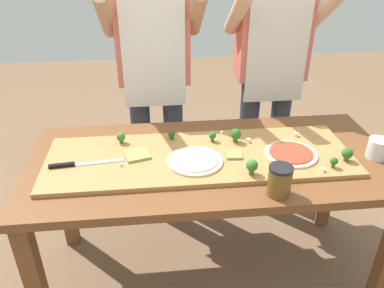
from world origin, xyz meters
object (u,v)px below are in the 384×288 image
(cheese_crumble_b, at_px, (121,165))
(sauce_jar, at_px, (280,181))
(broccoli_floret_back_left, at_px, (334,162))
(cheese_crumble_c, at_px, (296,135))
(cook_left, at_px, (154,65))
(broccoli_floret_center_right, at_px, (347,154))
(broccoli_floret_front_left, at_px, (121,137))
(pizza_slice_center, at_px, (137,155))
(cheese_crumble_a, at_px, (222,133))
(flour_cup, at_px, (378,150))
(pizza_whole_white_garlic, at_px, (195,160))
(broccoli_floret_front_right, at_px, (172,135))
(pizza_whole_tomato_red, at_px, (291,154))
(broccoli_floret_back_mid, at_px, (252,166))
(cook_right, at_px, (271,61))
(chefs_knife, at_px, (76,164))
(cheese_crumble_d, at_px, (248,140))
(cheese_crumble_e, at_px, (323,170))
(pizza_slice_far_right, at_px, (234,155))
(broccoli_floret_center_left, at_px, (236,134))
(broccoli_floret_back_right, at_px, (212,136))
(prep_table, at_px, (210,175))

(cheese_crumble_b, distance_m, sauce_jar, 0.68)
(broccoli_floret_back_left, height_order, cheese_crumble_c, broccoli_floret_back_left)
(sauce_jar, bearing_deg, cheese_crumble_b, 159.09)
(cheese_crumble_b, bearing_deg, cook_left, 76.31)
(broccoli_floret_center_right, bearing_deg, broccoli_floret_front_left, 165.11)
(pizza_slice_center, bearing_deg, cheese_crumble_a, 22.12)
(cheese_crumble_b, bearing_deg, flour_cup, -0.76)
(pizza_whole_white_garlic, xyz_separation_m, cook_left, (-0.16, 0.69, 0.22))
(broccoli_floret_back_left, bearing_deg, broccoli_floret_front_right, 154.45)
(pizza_whole_tomato_red, relative_size, broccoli_floret_back_mid, 3.39)
(cook_right, bearing_deg, chefs_knife, -147.61)
(chefs_knife, distance_m, broccoli_floret_front_right, 0.47)
(cheese_crumble_d, relative_size, flour_cup, 0.20)
(broccoli_floret_front_right, distance_m, cheese_crumble_c, 0.62)
(pizza_whole_white_garlic, bearing_deg, cheese_crumble_a, 56.62)
(broccoli_floret_back_mid, bearing_deg, cheese_crumble_e, -2.13)
(broccoli_floret_back_mid, xyz_separation_m, cheese_crumble_e, (0.31, -0.01, -0.03))
(cheese_crumble_b, bearing_deg, pizza_slice_far_right, 3.46)
(pizza_slice_far_right, bearing_deg, broccoli_floret_back_mid, -73.87)
(chefs_knife, distance_m, pizza_whole_white_garlic, 0.52)
(pizza_whole_white_garlic, relative_size, broccoli_floret_center_right, 3.87)
(broccoli_floret_front_right, bearing_deg, chefs_knife, -156.00)
(broccoli_floret_center_left, distance_m, cheese_crumble_d, 0.07)
(pizza_slice_far_right, bearing_deg, broccoli_floret_center_right, -10.75)
(broccoli_floret_back_right, bearing_deg, cheese_crumble_b, -157.76)
(cheese_crumble_c, height_order, flour_cup, flour_cup)
(prep_table, xyz_separation_m, cheese_crumble_e, (0.45, -0.20, 0.13))
(pizza_whole_white_garlic, xyz_separation_m, broccoli_floret_back_left, (0.59, -0.11, 0.02))
(broccoli_floret_center_right, distance_m, broccoli_floret_back_mid, 0.45)
(pizza_slice_center, relative_size, broccoli_floret_front_right, 2.29)
(cheese_crumble_e, distance_m, cook_right, 0.85)
(broccoli_floret_front_right, xyz_separation_m, broccoli_floret_front_left, (-0.24, -0.01, 0.01))
(pizza_slice_center, bearing_deg, flour_cup, -4.77)
(broccoli_floret_back_left, distance_m, cook_right, 0.82)
(prep_table, relative_size, cook_left, 1.01)
(broccoli_floret_back_right, distance_m, broccoli_floret_back_mid, 0.32)
(broccoli_floret_center_right, xyz_separation_m, cheese_crumble_d, (-0.39, 0.21, -0.03))
(pizza_slice_center, bearing_deg, broccoli_floret_back_mid, -22.41)
(prep_table, height_order, pizza_whole_white_garlic, pizza_whole_white_garlic)
(cook_left, bearing_deg, chefs_knife, -118.82)
(cheese_crumble_d, bearing_deg, cheese_crumble_b, -166.01)
(cheese_crumble_a, height_order, cheese_crumble_c, cheese_crumble_c)
(cheese_crumble_b, bearing_deg, prep_table, 8.85)
(broccoli_floret_back_mid, bearing_deg, broccoli_floret_back_right, 112.07)
(prep_table, bearing_deg, broccoli_floret_back_mid, -52.11)
(pizza_slice_far_right, height_order, cook_left, cook_left)
(pizza_whole_tomato_red, xyz_separation_m, broccoli_floret_front_left, (-0.78, 0.19, 0.02))
(flour_cup, bearing_deg, cook_right, 114.63)
(pizza_whole_tomato_red, distance_m, broccoli_floret_center_right, 0.24)
(broccoli_floret_back_mid, distance_m, cheese_crumble_a, 0.38)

